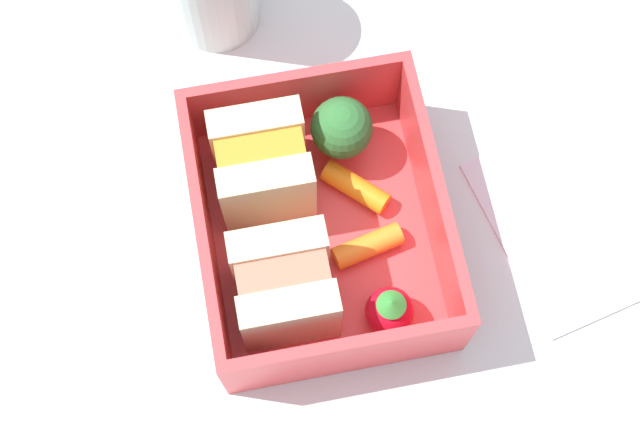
{
  "coord_description": "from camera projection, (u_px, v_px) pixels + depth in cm",
  "views": [
    {
      "loc": [
        -16.66,
        3.17,
        49.41
      ],
      "look_at": [
        0.0,
        0.0,
        2.7
      ],
      "focal_mm": 50.0,
      "sensor_mm": 36.0,
      "label": 1
    }
  ],
  "objects": [
    {
      "name": "carrot_stick_far_left",
      "position": [
        368.0,
        246.0,
        0.5
      ],
      "size": [
        2.19,
        4.2,
        1.34
      ],
      "primitive_type": "cylinder",
      "rotation": [
        1.57,
        0.0,
        3.36
      ],
      "color": "orange",
      "rests_on": "bento_tray"
    },
    {
      "name": "sandwich_center_left",
      "position": [
        263.0,
        166.0,
        0.5
      ],
      "size": [
        5.18,
        5.18,
        5.49
      ],
      "color": "beige",
      "rests_on": "bento_tray"
    },
    {
      "name": "ground_plane",
      "position": [
        320.0,
        245.0,
        0.53
      ],
      "size": [
        120.0,
        120.0,
        2.0
      ],
      "primitive_type": "cube",
      "color": "silver"
    },
    {
      "name": "strawberry_far_left",
      "position": [
        390.0,
        311.0,
        0.48
      ],
      "size": [
        2.68,
        2.68,
        3.28
      ],
      "color": "red",
      "rests_on": "bento_tray"
    },
    {
      "name": "folded_napkin",
      "position": [
        577.0,
        218.0,
        0.52
      ],
      "size": [
        13.51,
        11.97,
        0.4
      ],
      "primitive_type": "cube",
      "rotation": [
        0.0,
        0.0,
        0.22
      ],
      "color": "silver",
      "rests_on": "ground_plane"
    },
    {
      "name": "bento_tray",
      "position": [
        320.0,
        236.0,
        0.52
      ],
      "size": [
        15.88,
        13.32,
        1.2
      ],
      "primitive_type": "cube",
      "color": "#E33F42",
      "rests_on": "ground_plane"
    },
    {
      "name": "broccoli_floret",
      "position": [
        342.0,
        129.0,
        0.5
      ],
      "size": [
        3.56,
        3.56,
        4.57
      ],
      "color": "#98C663",
      "rests_on": "bento_tray"
    },
    {
      "name": "carrot_stick_left",
      "position": [
        356.0,
        187.0,
        0.51
      ],
      "size": [
        3.78,
        3.84,
        1.32
      ],
      "primitive_type": "cylinder",
      "rotation": [
        1.57,
        0.0,
        5.51
      ],
      "color": "orange",
      "rests_on": "bento_tray"
    },
    {
      "name": "sandwich_left",
      "position": [
        284.0,
        286.0,
        0.47
      ],
      "size": [
        5.18,
        5.18,
        5.49
      ],
      "color": "beige",
      "rests_on": "bento_tray"
    },
    {
      "name": "bento_rim",
      "position": [
        320.0,
        218.0,
        0.49
      ],
      "size": [
        15.88,
        13.32,
        4.99
      ],
      "color": "#E33F42",
      "rests_on": "bento_tray"
    }
  ]
}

